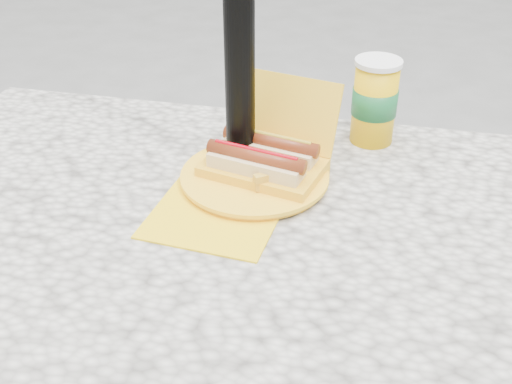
# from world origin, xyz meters

# --- Properties ---
(picnic_table) EXTENTS (1.20, 0.80, 0.75)m
(picnic_table) POSITION_xyz_m (0.00, 0.00, 0.64)
(picnic_table) COLOR beige
(picnic_table) RESTS_ON ground
(hotdog_box) EXTENTS (0.23, 0.21, 0.16)m
(hotdog_box) POSITION_xyz_m (0.05, 0.14, 0.79)
(hotdog_box) COLOR yellow
(hotdog_box) RESTS_ON picnic_table
(fries_plate) EXTENTS (0.27, 0.34, 0.05)m
(fries_plate) POSITION_xyz_m (0.03, 0.11, 0.76)
(fries_plate) COLOR yellow
(fries_plate) RESTS_ON picnic_table
(soda_cup) EXTENTS (0.09, 0.09, 0.16)m
(soda_cup) POSITION_xyz_m (0.22, 0.32, 0.83)
(soda_cup) COLOR yellow
(soda_cup) RESTS_ON picnic_table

